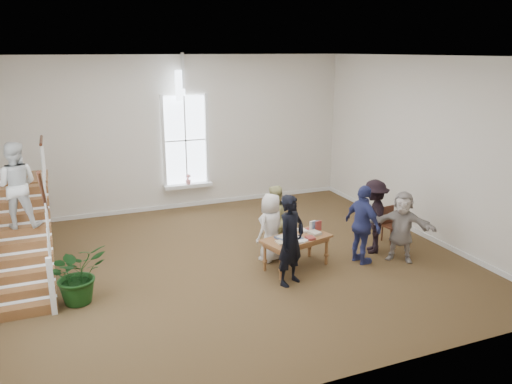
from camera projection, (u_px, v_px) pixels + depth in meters
name	position (u px, v px, depth m)	size (l,w,h in m)	color
ground	(237.00, 262.00, 11.30)	(10.00, 10.00, 0.00)	#4A361D
room_shell	(188.00, 194.00, 15.11)	(10.49, 10.00, 10.00)	silver
staircase	(19.00, 206.00, 9.97)	(1.10, 4.10, 2.92)	brown
library_table	(296.00, 241.00, 10.83)	(1.65, 1.11, 0.77)	brown
police_officer	(291.00, 240.00, 10.01)	(0.69, 0.45, 1.88)	black
elderly_woman	(271.00, 227.00, 11.20)	(0.76, 0.50, 1.56)	silver
person_yellow	(274.00, 218.00, 11.75)	(0.77, 0.60, 1.59)	#C7C37C
woman_cluster_a	(363.00, 225.00, 11.02)	(1.05, 0.44, 1.80)	navy
woman_cluster_b	(374.00, 216.00, 11.64)	(1.13, 0.65, 1.75)	black
woman_cluster_c	(402.00, 226.00, 11.19)	(1.50, 0.48, 1.62)	#BBAFA8
floor_plant	(78.00, 274.00, 9.36)	(1.04, 0.90, 1.16)	#123711
side_chair	(390.00, 222.00, 12.43)	(0.43, 0.43, 0.88)	#341B0E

